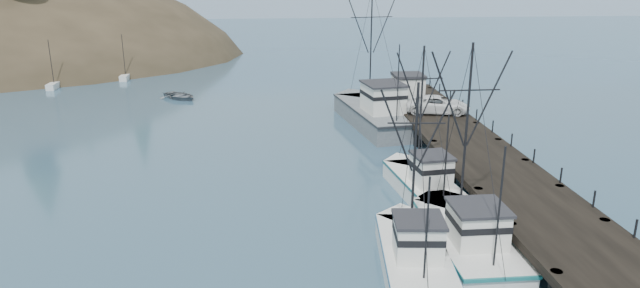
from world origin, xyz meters
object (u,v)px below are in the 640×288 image
object	(u,v)px
pier_shed	(408,88)
motorboat	(180,99)
pickup_truck	(438,105)
pier	(466,144)
trawler_mid	(413,251)
trawler_far	(422,182)
trawler_near	(465,236)
work_vessel	(375,112)

from	to	relation	value
pier_shed	motorboat	bearing A→B (deg)	153.58
pickup_truck	pier_shed	bearing A→B (deg)	30.92
pier	motorboat	size ratio (longest dim) A/B	8.95
pier	pier_shed	size ratio (longest dim) A/B	13.75
trawler_mid	trawler_far	xyz separation A→B (m)	(3.02, 9.63, 0.00)
trawler_mid	pier_shed	distance (m)	29.79
pier	pickup_truck	xyz separation A→B (m)	(0.16, 8.58, 1.12)
pier	pickup_truck	world-z (taller)	pickup_truck
pier	pickup_truck	distance (m)	8.65
trawler_near	trawler_mid	size ratio (longest dim) A/B	1.17
pickup_truck	motorboat	bearing A→B (deg)	69.25
work_vessel	pier_shed	xyz separation A→B (m)	(3.52, 1.13, 2.19)
trawler_far	trawler_mid	bearing A→B (deg)	-107.44
pickup_truck	work_vessel	bearing A→B (deg)	65.88
pickup_truck	trawler_far	bearing A→B (deg)	172.94
trawler_near	pickup_truck	bearing A→B (deg)	77.88
pier	trawler_far	world-z (taller)	trawler_far
trawler_near	pickup_truck	xyz separation A→B (m)	(4.83, 22.51, 2.00)
trawler_mid	pickup_truck	bearing A→B (deg)	71.27
trawler_far	pickup_truck	xyz separation A→B (m)	(5.11, 14.36, 1.99)
work_vessel	trawler_far	bearing A→B (deg)	-89.77
work_vessel	pickup_truck	size ratio (longest dim) A/B	2.78
trawler_mid	trawler_far	world-z (taller)	trawler_far
work_vessel	trawler_near	bearing A→B (deg)	-89.25
pier	trawler_near	distance (m)	14.72
trawler_near	pickup_truck	distance (m)	23.11
trawler_mid	pier_shed	bearing A→B (deg)	77.40
pier	pier_shed	world-z (taller)	pier_shed
trawler_mid	pickup_truck	size ratio (longest dim) A/B	1.69
trawler_near	trawler_far	size ratio (longest dim) A/B	1.12
trawler_near	trawler_far	distance (m)	8.16
pier	trawler_mid	world-z (taller)	trawler_mid
work_vessel	pier_shed	world-z (taller)	work_vessel
trawler_near	pier_shed	distance (m)	27.79
trawler_mid	pier_shed	world-z (taller)	trawler_mid
pier	motorboat	distance (m)	36.61
pier	pier_shed	xyz separation A→B (m)	(-1.50, 13.56, 1.73)
trawler_far	trawler_near	bearing A→B (deg)	-88.09
pier	work_vessel	xyz separation A→B (m)	(-5.02, 12.43, -0.46)
trawler_mid	motorboat	world-z (taller)	trawler_mid
trawler_far	motorboat	world-z (taller)	trawler_far
trawler_far	pier_shed	xyz separation A→B (m)	(3.45, 19.34, 2.60)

